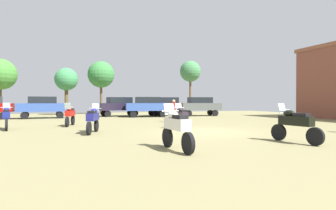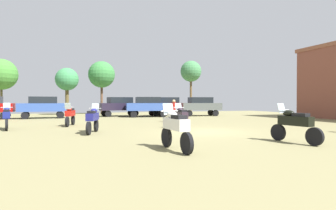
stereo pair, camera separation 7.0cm
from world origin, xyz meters
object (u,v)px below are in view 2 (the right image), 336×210
at_px(motorcycle_8, 181,117).
at_px(person_1, 174,109).
at_px(motorcycle_2, 93,119).
at_px(tree_2, 102,75).
at_px(car_6, 148,105).
at_px(tree_1, 1,74).
at_px(car_2, 167,105).
at_px(tree_5, 191,72).
at_px(motorcycle_7, 295,124).
at_px(car_5, 200,105).
at_px(motorcycle_1, 7,117).
at_px(car_1, 43,106).
at_px(motorcycle_5, 70,115).
at_px(car_4, 120,105).
at_px(motorcycle_4, 175,128).
at_px(tree_4, 67,80).

relative_size(motorcycle_8, person_1, 1.32).
xyz_separation_m(motorcycle_2, tree_2, (2.69, 20.95, 4.12)).
bearing_deg(car_6, tree_1, 67.50).
distance_m(car_2, person_1, 9.47).
xyz_separation_m(car_2, person_1, (-2.59, -9.11, -0.18)).
height_order(car_2, tree_5, tree_5).
height_order(motorcycle_2, motorcycle_8, motorcycle_2).
relative_size(motorcycle_7, car_5, 0.49).
distance_m(motorcycle_1, car_1, 10.55).
distance_m(motorcycle_1, tree_5, 26.53).
height_order(motorcycle_5, car_4, car_4).
bearing_deg(car_5, motorcycle_4, 158.42).
xyz_separation_m(motorcycle_7, tree_5, (7.81, 26.94, 4.92)).
xyz_separation_m(motorcycle_4, car_2, (6.77, 20.30, 0.43)).
bearing_deg(motorcycle_8, person_1, 79.57).
distance_m(car_1, tree_2, 10.02).
xyz_separation_m(motorcycle_4, motorcycle_7, (4.84, -0.01, -0.00)).
xyz_separation_m(motorcycle_4, car_1, (-5.49, 19.74, 0.43)).
height_order(car_4, car_6, same).
distance_m(motorcycle_8, car_5, 14.58).
xyz_separation_m(car_6, tree_1, (-14.57, 8.48, 3.39)).
distance_m(motorcycle_5, person_1, 7.39).
bearing_deg(motorcycle_8, motorcycle_1, 166.89).
bearing_deg(tree_5, car_5, -107.47).
bearing_deg(tree_5, person_1, -118.29).
bearing_deg(tree_4, tree_2, 16.41).
bearing_deg(tree_5, tree_1, 179.35).
bearing_deg(motorcycle_2, tree_1, 129.00).
xyz_separation_m(motorcycle_4, car_6, (4.22, 18.71, 0.43)).
relative_size(motorcycle_7, tree_2, 0.34).
relative_size(car_1, person_1, 2.60).
distance_m(car_5, tree_5, 9.74).
bearing_deg(motorcycle_8, car_4, 99.25).
bearing_deg(car_2, motorcycle_1, 128.49).
relative_size(motorcycle_8, tree_1, 0.36).
bearing_deg(car_1, motorcycle_7, -156.51).
bearing_deg(car_1, motorcycle_1, 170.38).
bearing_deg(tree_1, tree_2, -1.92).
xyz_separation_m(motorcycle_1, car_4, (8.30, 11.68, 0.44)).
bearing_deg(motorcycle_2, car_4, 93.30).
xyz_separation_m(car_5, person_1, (-5.87, -7.49, -0.18)).
relative_size(motorcycle_8, tree_5, 0.31).
distance_m(car_4, tree_1, 14.08).
xyz_separation_m(motorcycle_1, tree_4, (3.05, 16.39, 3.30)).
bearing_deg(car_6, car_2, -50.36).
xyz_separation_m(motorcycle_1, motorcycle_4, (6.50, -9.24, 0.01)).
bearing_deg(motorcycle_7, tree_5, 64.46).
height_order(car_6, tree_1, tree_1).
distance_m(tree_1, tree_4, 7.09).
xyz_separation_m(car_5, tree_2, (-9.49, 8.14, 3.67)).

